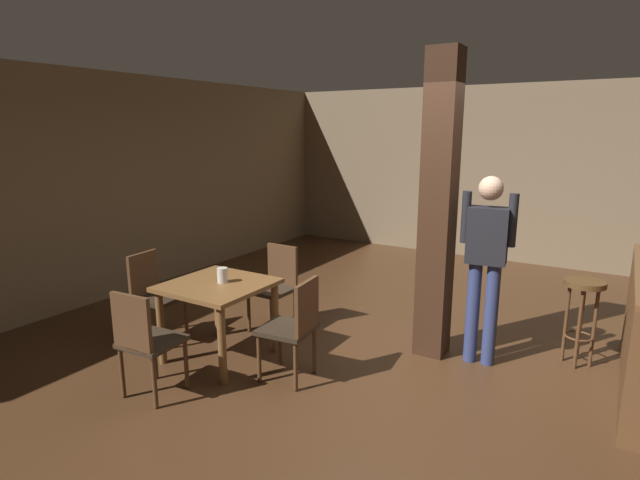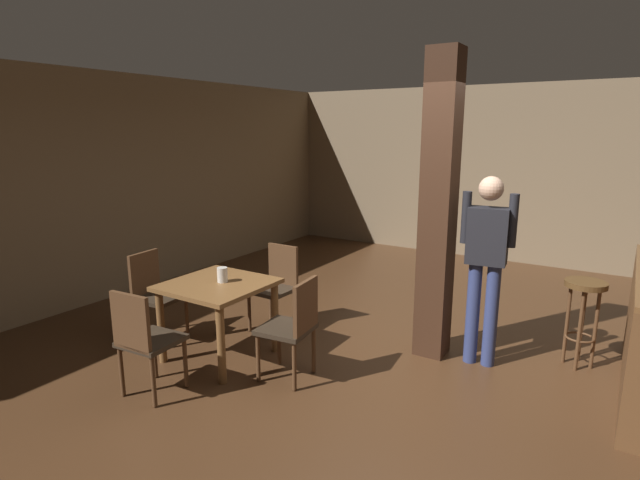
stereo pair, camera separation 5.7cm
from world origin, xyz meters
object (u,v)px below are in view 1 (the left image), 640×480
(napkin_cup, at_px, (222,275))
(bar_stool_near, at_px, (583,302))
(chair_west, at_px, (153,292))
(chair_north, at_px, (276,283))
(dining_table, at_px, (218,297))
(standing_person, at_px, (486,257))
(chair_east, at_px, (295,324))
(chair_south, at_px, (145,338))

(napkin_cup, height_order, bar_stool_near, napkin_cup)
(chair_west, height_order, napkin_cup, chair_west)
(chair_west, xyz_separation_m, chair_north, (0.88, 0.89, 0.00))
(dining_table, height_order, chair_west, chair_west)
(dining_table, bearing_deg, chair_west, -177.81)
(dining_table, bearing_deg, chair_north, 88.06)
(chair_west, xyz_separation_m, standing_person, (2.96, 1.20, 0.50))
(chair_north, height_order, napkin_cup, chair_north)
(napkin_cup, height_order, standing_person, standing_person)
(chair_north, height_order, standing_person, standing_person)
(chair_north, height_order, chair_east, same)
(chair_north, xyz_separation_m, bar_stool_near, (2.85, 0.75, 0.09))
(chair_east, height_order, standing_person, standing_person)
(chair_east, distance_m, standing_person, 1.78)
(chair_south, bearing_deg, bar_stool_near, 40.50)
(chair_south, bearing_deg, chair_east, 45.74)
(dining_table, xyz_separation_m, napkin_cup, (0.03, 0.04, 0.20))
(chair_west, height_order, chair_east, same)
(chair_west, relative_size, standing_person, 0.52)
(dining_table, xyz_separation_m, bar_stool_near, (2.88, 1.60, -0.00))
(dining_table, bearing_deg, chair_south, -89.37)
(standing_person, bearing_deg, bar_stool_near, 29.37)
(chair_west, relative_size, chair_north, 1.00)
(chair_west, bearing_deg, napkin_cup, 4.62)
(chair_east, distance_m, bar_stool_near, 2.59)
(bar_stool_near, bearing_deg, chair_east, -141.93)
(chair_west, bearing_deg, standing_person, 22.07)
(chair_west, height_order, bar_stool_near, chair_west)
(dining_table, distance_m, chair_north, 0.86)
(chair_south, xyz_separation_m, bar_stool_near, (2.87, 2.45, 0.09))
(chair_west, distance_m, standing_person, 3.24)
(napkin_cup, bearing_deg, dining_table, -124.89)
(standing_person, bearing_deg, dining_table, -151.00)
(dining_table, xyz_separation_m, chair_east, (0.85, 0.01, -0.09))
(chair_east, bearing_deg, dining_table, -179.33)
(bar_stool_near, bearing_deg, dining_table, -150.90)
(chair_south, relative_size, chair_north, 1.00)
(chair_west, relative_size, chair_south, 1.00)
(napkin_cup, xyz_separation_m, standing_person, (2.08, 1.13, 0.20))
(chair_east, xyz_separation_m, napkin_cup, (-0.82, 0.03, 0.29))
(chair_south, relative_size, standing_person, 0.52)
(standing_person, bearing_deg, chair_south, -136.14)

